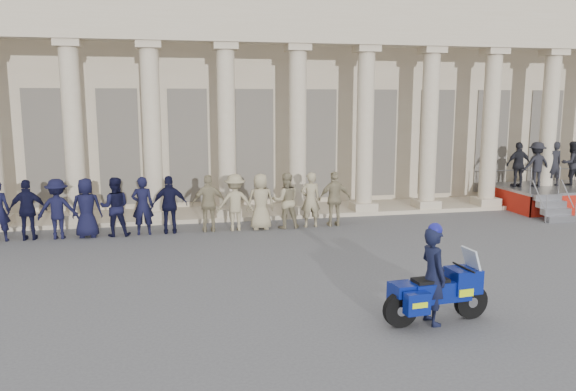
% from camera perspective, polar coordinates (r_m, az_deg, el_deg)
% --- Properties ---
extents(ground, '(90.00, 90.00, 0.00)m').
position_cam_1_polar(ground, '(13.30, 3.08, -9.20)').
color(ground, '#4A4A4D').
rests_on(ground, ground).
extents(building, '(40.00, 12.50, 9.00)m').
position_cam_1_polar(building, '(27.11, -4.93, 10.05)').
color(building, tan).
rests_on(building, ground).
extents(officer_rank, '(16.93, 0.72, 1.90)m').
position_cam_1_polar(officer_rank, '(18.83, -19.69, -1.18)').
color(officer_rank, black).
rests_on(officer_rank, ground).
extents(reviewing_stand, '(4.36, 4.16, 2.68)m').
position_cam_1_polar(reviewing_stand, '(25.00, 25.44, 2.16)').
color(reviewing_stand, gray).
rests_on(reviewing_stand, ground).
extents(motorcycle, '(2.25, 0.94, 1.44)m').
position_cam_1_polar(motorcycle, '(11.43, 14.98, -9.41)').
color(motorcycle, black).
rests_on(motorcycle, ground).
extents(rider, '(0.52, 0.73, 2.00)m').
position_cam_1_polar(rider, '(11.25, 14.52, -7.74)').
color(rider, black).
rests_on(rider, ground).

